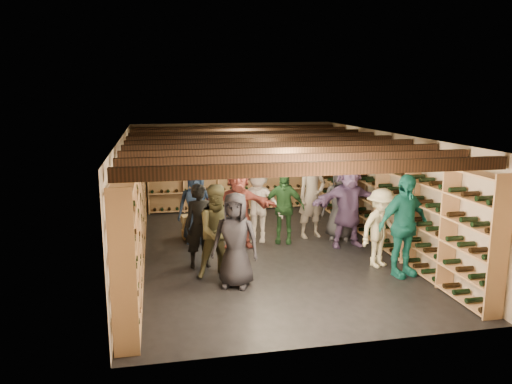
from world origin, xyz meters
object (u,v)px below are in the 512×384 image
Objects in this scene: person_3 at (381,228)px; person_9 at (258,204)px; person_1 at (200,226)px; person_7 at (312,196)px; crate_loose at (240,219)px; crate_stack_left at (194,226)px; person_11 at (348,204)px; crate_stack_right at (235,219)px; person_10 at (283,207)px; person_8 at (347,201)px; person_2 at (219,231)px; person_12 at (340,203)px; person_5 at (238,207)px; person_4 at (404,226)px; person_0 at (235,240)px; person_6 at (196,206)px.

person_9 is (-1.93, 1.99, 0.11)m from person_3.
person_1 is 0.84× the size of person_7.
person_9 is (0.11, -1.71, 0.78)m from crate_loose.
person_11 is (3.16, -1.30, 0.67)m from crate_stack_left.
person_9 reaches higher than crate_stack_right.
crate_loose is 0.32× the size of person_10.
person_8 is at bearing 69.06° from person_11.
person_11 is (0.54, -0.82, -0.02)m from person_7.
person_2 is 1.12× the size of person_3.
person_2 reaches higher than person_1.
person_7 is at bearing 176.87° from person_12.
person_5 reaches higher than person_8.
person_4 reaches higher than person_9.
person_0 is at bearing -99.02° from crate_stack_right.
person_6 is (0.06, 1.59, 0.01)m from person_1.
person_3 is at bearing -27.40° from person_5.
person_0 is 0.93× the size of person_5.
person_4 is 1.07× the size of person_9.
crate_loose is 0.27× the size of person_7.
person_5 is at bearing 120.83° from person_3.
person_5 is 1.08× the size of person_6.
person_8 is (2.44, -1.16, 0.59)m from crate_stack_right.
person_3 reaches higher than crate_stack_right.
person_11 reaches higher than person_10.
crate_stack_left is at bearing 87.58° from person_1.
person_3 is (3.29, -2.61, 0.49)m from crate_stack_left.
crate_stack_left is at bearing 121.20° from person_0.
person_4 is (3.46, -3.13, 0.67)m from crate_stack_left.
person_11 reaches higher than person_5.
person_2 reaches higher than person_0.
crate_loose is at bearing 56.04° from crate_stack_right.
crate_stack_left is 4.71m from person_4.
crate_stack_left is 1.61m from person_9.
person_11 reaches higher than person_1.
person_6 is 1.02× the size of person_10.
person_2 is 3.04m from person_3.
person_5 is at bearing 124.32° from person_4.
person_10 is (-1.58, 2.37, -0.14)m from person_4.
crate_stack_right is 0.32× the size of person_0.
person_10 is 1.39m from person_11.
person_3 reaches higher than crate_loose.
crate_loose is 0.27× the size of person_11.
person_7 reaches higher than person_1.
person_5 is 0.55m from person_9.
person_3 is (2.82, 0.44, -0.06)m from person_0.
person_4 is at bearing -59.05° from crate_stack_right.
person_0 is at bearing -67.72° from person_1.
person_3 is at bearing -57.43° from crate_stack_right.
person_7 is 1.14× the size of person_12.
person_6 is (-1.05, -1.21, 0.63)m from crate_stack_right.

